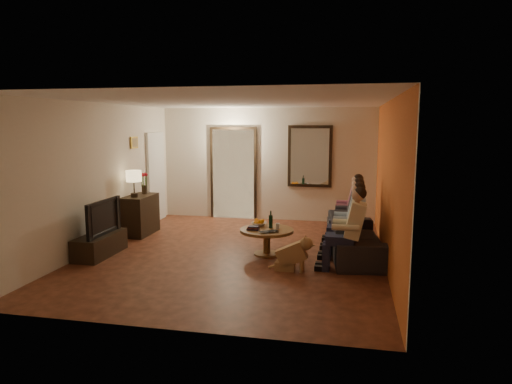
% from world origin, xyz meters
% --- Properties ---
extents(floor, '(5.00, 6.00, 0.01)m').
position_xyz_m(floor, '(0.00, 0.00, 0.00)').
color(floor, '#3E1B10').
rests_on(floor, ground).
extents(ceiling, '(5.00, 6.00, 0.01)m').
position_xyz_m(ceiling, '(0.00, 0.00, 2.60)').
color(ceiling, white).
rests_on(ceiling, back_wall).
extents(back_wall, '(5.00, 0.02, 2.60)m').
position_xyz_m(back_wall, '(0.00, 3.00, 1.30)').
color(back_wall, beige).
rests_on(back_wall, floor).
extents(front_wall, '(5.00, 0.02, 2.60)m').
position_xyz_m(front_wall, '(0.00, -3.00, 1.30)').
color(front_wall, beige).
rests_on(front_wall, floor).
extents(left_wall, '(0.02, 6.00, 2.60)m').
position_xyz_m(left_wall, '(-2.50, 0.00, 1.30)').
color(left_wall, beige).
rests_on(left_wall, floor).
extents(right_wall, '(0.02, 6.00, 2.60)m').
position_xyz_m(right_wall, '(2.50, 0.00, 1.30)').
color(right_wall, beige).
rests_on(right_wall, floor).
extents(orange_accent, '(0.01, 6.00, 2.60)m').
position_xyz_m(orange_accent, '(2.49, 0.00, 1.30)').
color(orange_accent, '#C35F21').
rests_on(orange_accent, right_wall).
extents(kitchen_doorway, '(1.00, 0.06, 2.10)m').
position_xyz_m(kitchen_doorway, '(-0.80, 2.98, 1.05)').
color(kitchen_doorway, '#FFE0A5').
rests_on(kitchen_doorway, floor).
extents(door_trim, '(1.12, 0.04, 2.22)m').
position_xyz_m(door_trim, '(-0.80, 2.97, 1.05)').
color(door_trim, black).
rests_on(door_trim, floor).
extents(fridge_glimpse, '(0.45, 0.03, 1.70)m').
position_xyz_m(fridge_glimpse, '(-0.55, 2.98, 0.90)').
color(fridge_glimpse, silver).
rests_on(fridge_glimpse, floor).
extents(mirror_frame, '(1.00, 0.05, 1.40)m').
position_xyz_m(mirror_frame, '(1.00, 2.96, 1.50)').
color(mirror_frame, black).
rests_on(mirror_frame, back_wall).
extents(mirror_glass, '(0.86, 0.02, 1.26)m').
position_xyz_m(mirror_glass, '(1.00, 2.93, 1.50)').
color(mirror_glass, white).
rests_on(mirror_glass, back_wall).
extents(white_door, '(0.06, 0.85, 2.04)m').
position_xyz_m(white_door, '(-2.46, 2.30, 1.02)').
color(white_door, white).
rests_on(white_door, floor).
extents(framed_art, '(0.03, 0.28, 0.24)m').
position_xyz_m(framed_art, '(-2.47, 1.30, 1.85)').
color(framed_art, '#B28C33').
rests_on(framed_art, left_wall).
extents(art_canvas, '(0.01, 0.22, 0.18)m').
position_xyz_m(art_canvas, '(-2.46, 1.30, 1.85)').
color(art_canvas, brown).
rests_on(art_canvas, left_wall).
extents(dresser, '(0.45, 0.90, 0.80)m').
position_xyz_m(dresser, '(-2.25, 1.00, 0.40)').
color(dresser, black).
rests_on(dresser, floor).
extents(table_lamp, '(0.30, 0.30, 0.54)m').
position_xyz_m(table_lamp, '(-2.25, 0.78, 1.07)').
color(table_lamp, beige).
rests_on(table_lamp, dresser).
extents(flower_vase, '(0.14, 0.14, 0.44)m').
position_xyz_m(flower_vase, '(-2.25, 1.22, 1.02)').
color(flower_vase, '#AB121F').
rests_on(flower_vase, dresser).
extents(tv_stand, '(0.45, 1.11, 0.37)m').
position_xyz_m(tv_stand, '(-2.25, -0.56, 0.19)').
color(tv_stand, black).
rests_on(tv_stand, floor).
extents(tv, '(1.03, 0.14, 0.59)m').
position_xyz_m(tv, '(-2.25, -0.56, 0.67)').
color(tv, black).
rests_on(tv, tv_stand).
extents(sofa, '(2.26, 1.10, 0.64)m').
position_xyz_m(sofa, '(2.04, 0.36, 0.32)').
color(sofa, black).
rests_on(sofa, floor).
extents(person_a, '(0.60, 0.40, 1.20)m').
position_xyz_m(person_a, '(1.94, -0.54, 0.60)').
color(person_a, tan).
rests_on(person_a, sofa).
extents(person_b, '(0.60, 0.40, 1.20)m').
position_xyz_m(person_b, '(1.94, 0.06, 0.60)').
color(person_b, tan).
rests_on(person_b, sofa).
extents(person_c, '(0.60, 0.40, 1.20)m').
position_xyz_m(person_c, '(1.94, 0.66, 0.60)').
color(person_c, tan).
rests_on(person_c, sofa).
extents(person_d, '(0.60, 0.40, 1.20)m').
position_xyz_m(person_d, '(1.94, 1.26, 0.60)').
color(person_d, tan).
rests_on(person_d, sofa).
extents(dog, '(0.57, 0.25, 0.56)m').
position_xyz_m(dog, '(1.07, -0.71, 0.28)').
color(dog, '#A06F4A').
rests_on(dog, floor).
extents(coffee_table, '(1.08, 1.08, 0.45)m').
position_xyz_m(coffee_table, '(0.54, 0.07, 0.23)').
color(coffee_table, brown).
rests_on(coffee_table, floor).
extents(bowl, '(0.26, 0.26, 0.06)m').
position_xyz_m(bowl, '(0.36, 0.29, 0.48)').
color(bowl, white).
rests_on(bowl, coffee_table).
extents(oranges, '(0.20, 0.20, 0.08)m').
position_xyz_m(oranges, '(0.36, 0.29, 0.55)').
color(oranges, orange).
rests_on(oranges, bowl).
extents(wine_bottle, '(0.07, 0.07, 0.31)m').
position_xyz_m(wine_bottle, '(0.59, 0.17, 0.60)').
color(wine_bottle, black).
rests_on(wine_bottle, coffee_table).
extents(wine_glass, '(0.06, 0.06, 0.10)m').
position_xyz_m(wine_glass, '(0.72, 0.12, 0.50)').
color(wine_glass, silver).
rests_on(wine_glass, coffee_table).
extents(book_stack, '(0.20, 0.15, 0.07)m').
position_xyz_m(book_stack, '(0.32, -0.03, 0.48)').
color(book_stack, black).
rests_on(book_stack, coffee_table).
extents(laptop, '(0.39, 0.36, 0.03)m').
position_xyz_m(laptop, '(0.64, -0.21, 0.46)').
color(laptop, black).
rests_on(laptop, coffee_table).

